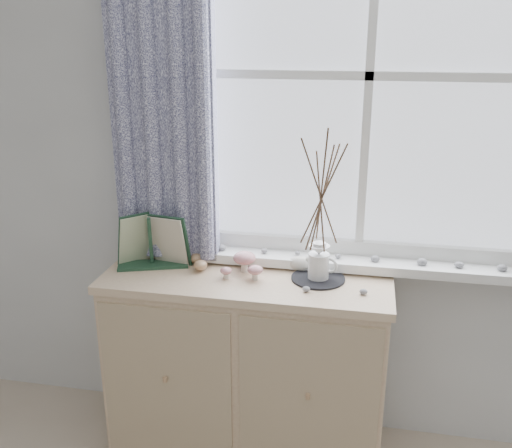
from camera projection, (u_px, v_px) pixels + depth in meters
name	position (u px, v px, depth m)	size (l,w,h in m)	color
room_shell	(58.00, 202.00, 0.57)	(4.04, 4.04, 2.62)	silver
sideboard	(247.00, 365.00, 2.50)	(1.20, 0.45, 0.85)	beige
botanical_book	(149.00, 242.00, 2.40)	(0.35, 0.13, 0.24)	#1E3F2A
toadstool_cluster	(245.00, 263.00, 2.37)	(0.18, 0.15, 0.09)	beige
wooden_eggs	(198.00, 262.00, 2.44)	(0.10, 0.11, 0.07)	tan
songbird_figurine	(299.00, 263.00, 2.41)	(0.14, 0.06, 0.07)	white
crocheted_doily	(318.00, 278.00, 2.34)	(0.22, 0.22, 0.01)	black
twig_pitcher	(321.00, 192.00, 2.22)	(0.30, 0.30, 0.65)	white
sideboard_pebbles	(320.00, 280.00, 2.30)	(0.33, 0.23, 0.02)	gray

